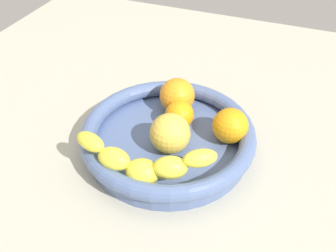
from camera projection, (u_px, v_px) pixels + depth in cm
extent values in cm
cube|color=#AEAB98|center=(168.00, 154.00, 70.51)|extent=(120.00, 120.00, 3.00)
cylinder|color=#506595|center=(168.00, 143.00, 68.86)|extent=(28.71, 28.71, 2.16)
torus|color=#506595|center=(168.00, 133.00, 67.23)|extent=(30.77, 30.77, 2.94)
ellipsoid|color=yellow|center=(90.00, 142.00, 60.10)|extent=(5.96, 4.21, 2.81)
ellipsoid|color=yellow|center=(114.00, 159.00, 59.24)|extent=(5.60, 3.90, 3.57)
ellipsoid|color=yellow|center=(141.00, 172.00, 59.06)|extent=(6.00, 5.12, 4.33)
ellipsoid|color=yellow|center=(170.00, 167.00, 57.79)|extent=(6.33, 5.31, 3.57)
ellipsoid|color=yellow|center=(200.00, 158.00, 57.28)|extent=(6.04, 5.36, 2.81)
sphere|color=orange|center=(230.00, 126.00, 66.11)|extent=(6.25, 6.25, 6.25)
sphere|color=orange|center=(179.00, 115.00, 69.29)|extent=(5.30, 5.30, 5.30)
sphere|color=orange|center=(177.00, 96.00, 72.63)|extent=(6.72, 6.72, 6.72)
sphere|color=#E7C047|center=(170.00, 133.00, 64.05)|extent=(6.91, 6.91, 6.91)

